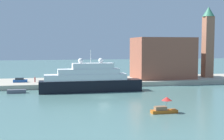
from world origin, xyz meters
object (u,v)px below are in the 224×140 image
object	(u,v)px
large_yacht	(90,80)
person_figure	(35,80)
small_motorboat	(164,107)
harbor_building	(163,58)
bell_tower	(208,40)
mooring_bollard	(114,81)
parked_car	(20,80)
work_barge	(17,91)

from	to	relation	value
large_yacht	person_figure	bearing A→B (deg)	138.21
small_motorboat	person_figure	size ratio (longest dim) A/B	2.88
harbor_building	bell_tower	world-z (taller)	bell_tower
person_figure	small_motorboat	bearing A→B (deg)	-60.15
harbor_building	large_yacht	bearing A→B (deg)	-149.86
person_figure	mooring_bollard	xyz separation A→B (m)	(23.10, -5.10, -0.46)
parked_car	mooring_bollard	size ratio (longest dim) A/B	6.50
work_barge	harbor_building	bearing A→B (deg)	17.07
small_motorboat	work_barge	distance (m)	41.51
work_barge	bell_tower	size ratio (longest dim) A/B	0.19
parked_car	person_figure	distance (m)	4.48
harbor_building	person_figure	distance (m)	42.21
large_yacht	mooring_bollard	distance (m)	11.72
mooring_bollard	parked_car	bearing A→B (deg)	167.26
parked_car	large_yacht	bearing A→B (deg)	-36.76
large_yacht	bell_tower	bearing A→B (deg)	19.35
bell_tower	person_figure	distance (m)	59.40
bell_tower	harbor_building	bearing A→B (deg)	178.37
mooring_bollard	large_yacht	bearing A→B (deg)	-137.10
harbor_building	mooring_bollard	bearing A→B (deg)	-157.18
parked_car	mooring_bollard	world-z (taller)	parked_car
small_motorboat	work_barge	xyz separation A→B (m)	(-28.33, 30.34, -0.61)
small_motorboat	harbor_building	bearing A→B (deg)	68.28
work_barge	mooring_bollard	world-z (taller)	mooring_bollard
large_yacht	harbor_building	size ratio (longest dim) A/B	1.42
small_motorboat	harbor_building	size ratio (longest dim) A/B	0.25
person_figure	large_yacht	bearing A→B (deg)	-41.79
mooring_bollard	small_motorboat	bearing A→B (deg)	-88.65
small_motorboat	harbor_building	world-z (taller)	harbor_building
small_motorboat	work_barge	bearing A→B (deg)	133.04
harbor_building	person_figure	bearing A→B (deg)	-176.27
small_motorboat	person_figure	xyz separation A→B (m)	(-23.97, 41.76, 1.10)
large_yacht	person_figure	size ratio (longest dim) A/B	16.19
harbor_building	parked_car	distance (m)	46.47
harbor_building	small_motorboat	bearing A→B (deg)	-111.72
bell_tower	small_motorboat	bearing A→B (deg)	-127.79
large_yacht	small_motorboat	bearing A→B (deg)	-71.90
large_yacht	bell_tower	distance (m)	47.49
harbor_building	parked_car	world-z (taller)	harbor_building
bell_tower	parked_car	bearing A→B (deg)	-178.94
bell_tower	parked_car	distance (m)	63.66
bell_tower	person_figure	bearing A→B (deg)	-177.78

